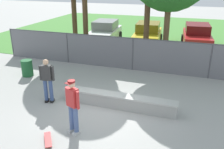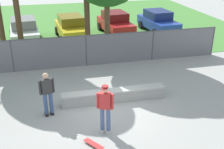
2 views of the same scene
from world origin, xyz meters
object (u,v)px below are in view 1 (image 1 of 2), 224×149
Objects in this scene: car_white at (105,32)px; bystander at (47,79)px; trash_bin at (27,68)px; concrete_ledge at (118,101)px; skateboarder at (73,104)px; car_yellow at (148,34)px; skateboard at (48,140)px; car_red at (197,36)px.

bystander is at bearing -82.47° from car_white.
concrete_ledge is at bearing -17.56° from trash_bin.
skateboarder reaches higher than car_yellow.
concrete_ledge is 10.55m from car_white.
bystander reaches higher than trash_bin.
skateboarder is at bearing -111.72° from concrete_ledge.
concrete_ledge is at bearing 63.50° from skateboard.
skateboard is 6.03m from trash_bin.
skateboard is (-0.55, -0.69, -0.96)m from skateboarder.
skateboarder is 2.39× the size of skateboard.
skateboard is 2.83m from bystander.
concrete_ledge is 2.90m from bystander.
car_yellow and car_red have the same top height.
car_red is at bearing 9.21° from car_yellow.
car_yellow is at bearing 94.79° from concrete_ledge.
car_yellow is at bearing 60.54° from trash_bin.
car_white reaches higher than skateboard.
skateboard is 0.42× the size of bystander.
skateboarder is 0.42× the size of car_yellow.
skateboarder is 12.94m from car_red.
car_red is 11.81m from trash_bin.
car_red is (3.45, 12.47, -0.19)m from skateboarder.
car_red is at bearing 63.68° from bystander.
car_yellow is (0.01, 11.91, -0.19)m from skateboarder.
car_red is (6.72, 0.67, 0.00)m from car_white.
car_red is 2.39× the size of bystander.
skateboard is 0.18× the size of car_white.
bystander reaches higher than car_red.
car_white is at bearing 102.28° from skateboard.
car_white reaches higher than concrete_ledge.
car_white is 1.00× the size of car_yellow.
car_red reaches higher than trash_bin.
bystander is at bearing -169.87° from concrete_ledge.
trash_bin is at bearing -132.78° from car_red.
skateboard is at bearing -116.50° from concrete_ledge.
bystander is at bearing -39.82° from trash_bin.
concrete_ledge is 9.87m from car_yellow.
car_yellow is at bearing 1.95° from car_white.
bystander is 3.49m from trash_bin.
car_white and car_red have the same top height.
skateboarder is (-0.83, -2.09, 0.76)m from concrete_ledge.
skateboarder is 12.24m from car_white.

